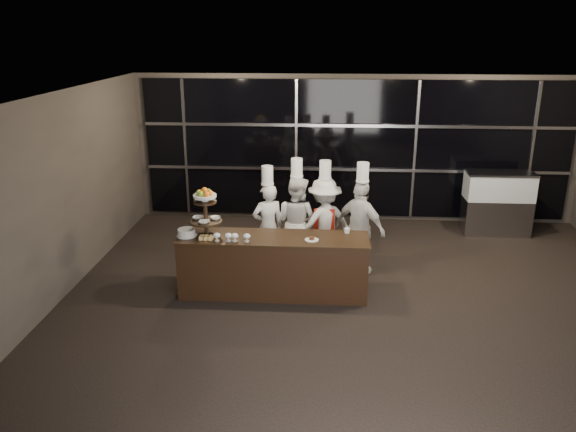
# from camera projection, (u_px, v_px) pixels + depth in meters

# --- Properties ---
(room) EXTENTS (10.00, 10.00, 10.00)m
(room) POSITION_uv_depth(u_px,v_px,m) (374.00, 235.00, 6.75)
(room) COLOR black
(room) RESTS_ON ground
(window_wall) EXTENTS (8.60, 0.10, 2.80)m
(window_wall) POSITION_uv_depth(u_px,v_px,m) (355.00, 150.00, 11.41)
(window_wall) COLOR black
(window_wall) RESTS_ON ground
(buffet_counter) EXTENTS (2.84, 0.74, 0.92)m
(buffet_counter) POSITION_uv_depth(u_px,v_px,m) (273.00, 265.00, 8.46)
(buffet_counter) COLOR black
(buffet_counter) RESTS_ON ground
(display_stand) EXTENTS (0.48, 0.48, 0.74)m
(display_stand) POSITION_uv_depth(u_px,v_px,m) (205.00, 209.00, 8.24)
(display_stand) COLOR black
(display_stand) RESTS_ON buffet_counter
(compotes) EXTENTS (0.55, 0.11, 0.12)m
(compotes) POSITION_uv_depth(u_px,v_px,m) (232.00, 236.00, 8.12)
(compotes) COLOR silver
(compotes) RESTS_ON buffet_counter
(layer_cake) EXTENTS (0.30, 0.30, 0.11)m
(layer_cake) POSITION_uv_depth(u_px,v_px,m) (187.00, 233.00, 8.33)
(layer_cake) COLOR white
(layer_cake) RESTS_ON buffet_counter
(pastry_squares) EXTENTS (0.19, 0.13, 0.05)m
(pastry_squares) POSITION_uv_depth(u_px,v_px,m) (206.00, 237.00, 8.21)
(pastry_squares) COLOR #EEC674
(pastry_squares) RESTS_ON buffet_counter
(small_plate) EXTENTS (0.20, 0.20, 0.05)m
(small_plate) POSITION_uv_depth(u_px,v_px,m) (312.00, 239.00, 8.18)
(small_plate) COLOR white
(small_plate) RESTS_ON buffet_counter
(chef_cup) EXTENTS (0.08, 0.08, 0.07)m
(chef_cup) POSITION_uv_depth(u_px,v_px,m) (347.00, 231.00, 8.47)
(chef_cup) COLOR white
(chef_cup) RESTS_ON buffet_counter
(display_case) EXTENTS (1.28, 0.56, 1.24)m
(display_case) POSITION_uv_depth(u_px,v_px,m) (498.00, 200.00, 10.90)
(display_case) COLOR #A5A5AA
(display_case) RESTS_ON ground
(chef_a) EXTENTS (0.63, 0.54, 1.76)m
(chef_a) POSITION_uv_depth(u_px,v_px,m) (268.00, 225.00, 9.28)
(chef_a) COLOR silver
(chef_a) RESTS_ON ground
(chef_b) EXTENTS (0.95, 0.89, 1.86)m
(chef_b) POSITION_uv_depth(u_px,v_px,m) (296.00, 220.00, 9.40)
(chef_b) COLOR white
(chef_b) RESTS_ON ground
(chef_c) EXTENTS (1.14, 0.97, 1.84)m
(chef_c) POSITION_uv_depth(u_px,v_px,m) (324.00, 223.00, 9.34)
(chef_c) COLOR silver
(chef_c) RESTS_ON ground
(chef_d) EXTENTS (0.96, 0.88, 1.87)m
(chef_d) POSITION_uv_depth(u_px,v_px,m) (360.00, 227.00, 9.05)
(chef_d) COLOR silver
(chef_d) RESTS_ON ground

